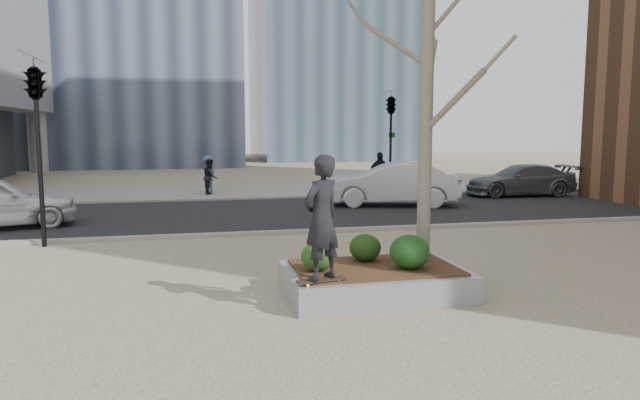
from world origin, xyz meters
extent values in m
plane|color=tan|center=(0.00, 0.00, 0.00)|extent=(120.00, 120.00, 0.00)
cube|color=black|center=(0.00, 10.00, 0.01)|extent=(60.00, 8.00, 0.02)
cube|color=gray|center=(0.00, 17.00, 0.01)|extent=(60.00, 6.00, 0.02)
cube|color=gray|center=(1.00, 0.00, 0.23)|extent=(3.00, 2.00, 0.45)
cube|color=#382314|center=(1.00, 0.00, 0.47)|extent=(2.70, 1.70, 0.04)
ellipsoid|color=#1B4014|center=(-0.01, -0.09, 0.73)|extent=(0.56, 0.56, 0.47)
ellipsoid|color=#193611|center=(0.96, 0.43, 0.73)|extent=(0.56, 0.56, 0.48)
ellipsoid|color=#123A14|center=(1.52, -0.27, 0.77)|extent=(0.67, 0.67, 0.57)
imported|color=black|center=(-0.10, -0.76, 1.47)|extent=(0.83, 0.77, 1.90)
imported|color=#AFB2B8|center=(5.21, 10.86, 0.82)|extent=(5.15, 2.92, 1.61)
imported|color=slate|center=(11.69, 12.73, 0.69)|extent=(4.77, 2.32, 1.34)
imported|color=black|center=(-1.20, 16.26, 0.79)|extent=(0.66, 0.81, 1.54)
imported|color=#455D7D|center=(-1.23, 17.26, 0.85)|extent=(0.97, 1.22, 1.65)
imported|color=black|center=(6.11, 14.80, 0.94)|extent=(1.10, 0.54, 1.83)
camera|label=1|loc=(-1.99, -9.02, 2.77)|focal=32.00mm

